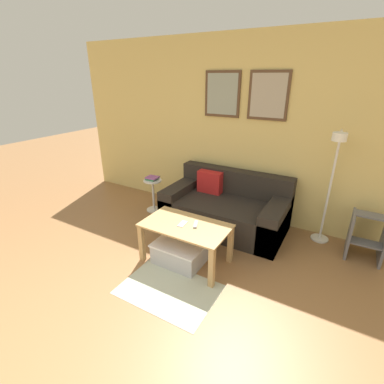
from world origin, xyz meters
TOP-DOWN VIEW (x-y plane):
  - wall_back at (0.00, 3.26)m, footprint 5.60×0.09m
  - area_rug at (0.15, 1.29)m, footprint 0.97×0.68m
  - couch at (0.11, 2.79)m, footprint 1.66×0.91m
  - coffee_table at (0.05, 1.79)m, footprint 0.97×0.56m
  - storage_bin at (-0.00, 1.75)m, footprint 0.57×0.46m
  - floor_lamp at (1.35, 2.95)m, footprint 0.22×0.43m
  - side_table at (-1.09, 2.67)m, footprint 0.28×0.28m
  - book_stack at (-1.10, 2.69)m, footprint 0.19×0.17m
  - remote_control at (0.16, 1.84)m, footprint 0.09×0.15m
  - cell_phone at (0.02, 1.78)m, footprint 0.08×0.15m
  - step_stool at (1.84, 2.92)m, footprint 0.38×0.39m

SIDE VIEW (x-z plane):
  - area_rug at x=0.15m, z-range 0.00..0.01m
  - storage_bin at x=0.00m, z-range 0.00..0.25m
  - couch at x=0.11m, z-range -0.11..0.65m
  - step_stool at x=1.84m, z-range 0.02..0.54m
  - side_table at x=-1.09m, z-range 0.05..0.57m
  - coffee_table at x=0.05m, z-range 0.15..0.63m
  - cell_phone at x=0.02m, z-range 0.48..0.49m
  - remote_control at x=0.16m, z-range 0.48..0.50m
  - book_stack at x=-1.10m, z-range 0.52..0.57m
  - floor_lamp at x=1.35m, z-range 0.19..1.64m
  - wall_back at x=0.00m, z-range 0.01..2.56m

